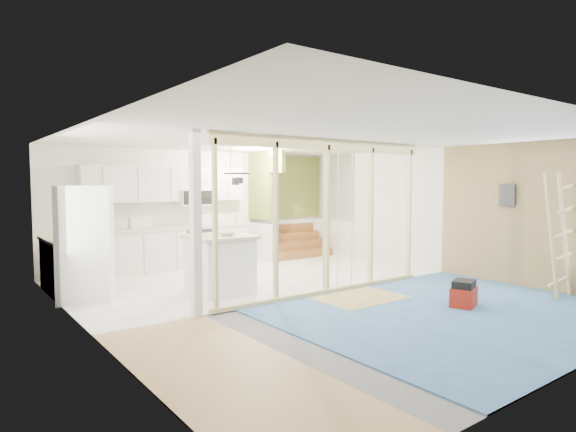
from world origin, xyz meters
TOP-DOWN VIEW (x-y plane):
  - room at (0.00, 0.00)m, footprint 7.01×8.01m
  - floor_overlays at (0.07, 0.06)m, footprint 7.00×8.00m
  - stud_frame at (-0.24, -0.00)m, footprint 4.66×0.14m
  - base_cabinets at (-1.61, 3.36)m, footprint 4.45×2.24m
  - upper_cabinets at (-0.84, 3.82)m, footprint 3.60×0.41m
  - green_partition at (2.04, 3.66)m, footprint 2.25×1.51m
  - pot_rack at (-0.31, 1.89)m, footprint 0.52×0.52m
  - sheathing_panel at (3.48, -2.00)m, footprint 0.02×4.00m
  - electrical_panel at (3.43, -1.40)m, footprint 0.04×0.30m
  - ceiling_light at (1.40, 3.00)m, footprint 0.32×0.32m
  - fridge at (-3.05, 1.95)m, footprint 1.04×1.00m
  - island at (-1.13, 1.10)m, footprint 1.02×1.02m
  - bowl at (-1.06, 0.96)m, footprint 0.32×0.32m
  - soap_bottle_a at (-1.74, 3.79)m, footprint 0.14×0.14m
  - soap_bottle_b at (0.70, 3.62)m, footprint 0.10×0.10m
  - toolbox at (1.37, -1.90)m, footprint 0.52×0.46m
  - ladder at (3.07, -2.50)m, footprint 1.09×0.12m

SIDE VIEW (x-z plane):
  - floor_overlays at x=0.07m, z-range 0.00..0.02m
  - toolbox at x=1.37m, z-range -0.01..0.40m
  - base_cabinets at x=-1.61m, z-range 0.00..0.93m
  - island at x=-1.13m, z-range 0.00..0.99m
  - fridge at x=-3.05m, z-range 0.00..1.83m
  - green_partition at x=2.04m, z-range -0.36..2.24m
  - soap_bottle_b at x=0.70m, z-range 0.93..1.11m
  - bowl at x=-1.06m, z-range 0.99..1.06m
  - ladder at x=3.07m, z-range 0.02..2.04m
  - soap_bottle_a at x=-1.74m, z-range 0.93..1.21m
  - sheathing_panel at x=3.48m, z-range 0.00..2.60m
  - room at x=0.00m, z-range 0.00..2.61m
  - stud_frame at x=-0.24m, z-range 0.29..2.89m
  - electrical_panel at x=3.43m, z-range 1.45..1.85m
  - upper_cabinets at x=-0.84m, z-range 1.39..2.25m
  - pot_rack at x=-0.31m, z-range 1.64..2.36m
  - ceiling_light at x=1.40m, z-range 2.50..2.58m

